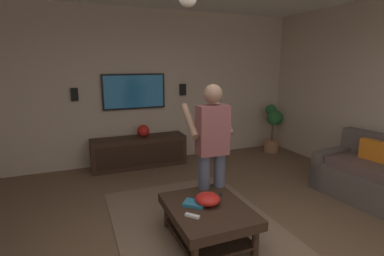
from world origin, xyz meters
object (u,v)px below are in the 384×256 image
potted_plant_tall (273,124)px  vase_round (143,131)px  media_console (139,152)px  bowl (208,199)px  tv (134,91)px  remote_black (217,196)px  wall_speaker_left (183,90)px  wall_speaker_right (74,94)px  coffee_table (208,215)px  person_standing (212,144)px  remote_white (192,216)px  book (194,204)px

potted_plant_tall → vase_round: size_ratio=4.61×
media_console → bowl: size_ratio=6.31×
media_console → vase_round: bearing=102.3°
tv → remote_black: 2.88m
tv → potted_plant_tall: (-0.42, -2.84, -0.75)m
wall_speaker_left → tv: bearing=90.8°
media_console → wall_speaker_right: size_ratio=7.73×
coffee_table → person_standing: person_standing is taller
media_console → bowl: 2.57m
potted_plant_tall → remote_white: potted_plant_tall is taller
potted_plant_tall → tv: bearing=81.6°
tv → potted_plant_tall: bearing=81.6°
tv → remote_white: (-2.98, 0.06, -0.95)m
remote_white → vase_round: size_ratio=0.68×
tv → bowl: size_ratio=4.24×
coffee_table → bowl: bearing=-22.7°
remote_black → remote_white: bearing=-177.2°
bowl → wall_speaker_left: (2.81, -0.77, 0.90)m
coffee_table → wall_speaker_left: bearing=-15.4°
media_console → tv: bearing=-180.0°
media_console → vase_round: size_ratio=7.73×
remote_black → vase_round: (2.47, 0.26, 0.25)m
person_standing → book: bearing=137.3°
media_console → remote_white: (-2.74, 0.06, 0.14)m
remote_white → wall_speaker_right: wall_speaker_right is taller
book → vase_round: 2.55m
coffee_table → tv: bearing=3.5°
bowl → wall_speaker_right: bearing=23.3°
wall_speaker_right → vase_round: bearing=-101.8°
bowl → vase_round: vase_round is taller
media_console → person_standing: person_standing is taller
remote_black → wall_speaker_right: (2.70, 1.38, 0.93)m
coffee_table → vase_round: (2.62, 0.08, 0.36)m
person_standing → remote_black: (-0.30, 0.07, -0.52)m
person_standing → wall_speaker_left: size_ratio=7.45×
remote_black → book: bearing=161.3°
wall_speaker_right → bowl: bearing=-156.7°
bowl → remote_black: 0.21m
remote_black → wall_speaker_left: 2.93m
bowl → wall_speaker_left: 3.05m
tv → coffee_table: bearing=3.5°
person_standing → book: size_ratio=7.45×
remote_white → remote_black: bearing=-96.8°
coffee_table → media_console: size_ratio=0.59×
bowl → book: bowl is taller
coffee_table → media_console: (2.60, 0.17, -0.02)m
coffee_table → vase_round: bearing=1.7°
media_console → wall_speaker_right: wall_speaker_right is taller
potted_plant_tall → person_standing: bearing=129.3°
wall_speaker_right → tv: bearing=-90.7°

